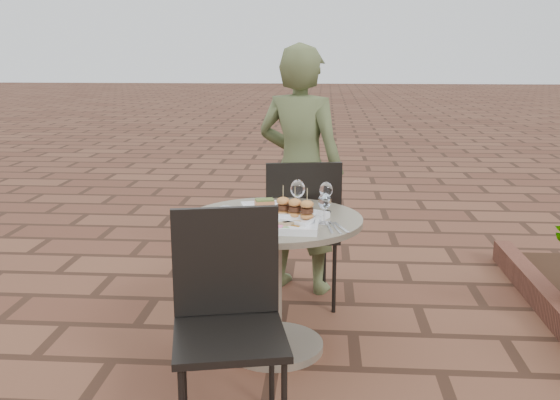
# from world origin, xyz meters

# --- Properties ---
(ground) EXTENTS (60.00, 60.00, 0.00)m
(ground) POSITION_xyz_m (0.00, 0.00, 0.00)
(ground) COLOR brown
(ground) RESTS_ON ground
(cafe_table) EXTENTS (0.90, 0.90, 0.73)m
(cafe_table) POSITION_xyz_m (-0.01, 0.19, 0.48)
(cafe_table) COLOR gray
(cafe_table) RESTS_ON ground
(chair_far) EXTENTS (0.50, 0.50, 0.93)m
(chair_far) POSITION_xyz_m (0.11, 0.77, 0.55)
(chair_far) COLOR black
(chair_far) RESTS_ON ground
(chair_near) EXTENTS (0.52, 0.52, 0.93)m
(chair_near) POSITION_xyz_m (-0.14, -0.52, 0.55)
(chair_near) COLOR black
(chair_near) RESTS_ON ground
(diner) EXTENTS (0.69, 0.57, 1.61)m
(diner) POSITION_xyz_m (0.08, 1.11, 0.80)
(diner) COLOR #4D572F
(diner) RESTS_ON ground
(plate_salmon) EXTENTS (0.28, 0.28, 0.06)m
(plate_salmon) POSITION_xyz_m (-0.07, 0.33, 0.75)
(plate_salmon) COLOR white
(plate_salmon) RESTS_ON cafe_table
(plate_sliders) EXTENTS (0.35, 0.35, 0.17)m
(plate_sliders) POSITION_xyz_m (0.10, 0.14, 0.77)
(plate_sliders) COLOR white
(plate_sliders) RESTS_ON cafe_table
(plate_tuna) EXTENTS (0.29, 0.29, 0.03)m
(plate_tuna) POSITION_xyz_m (0.08, -0.00, 0.75)
(plate_tuna) COLOR white
(plate_tuna) RESTS_ON cafe_table
(wine_glass_right) EXTENTS (0.07, 0.07, 0.15)m
(wine_glass_right) POSITION_xyz_m (0.24, 0.09, 0.84)
(wine_glass_right) COLOR white
(wine_glass_right) RESTS_ON cafe_table
(wine_glass_mid) EXTENTS (0.08, 0.08, 0.18)m
(wine_glass_mid) POSITION_xyz_m (0.11, 0.27, 0.86)
(wine_glass_mid) COLOR white
(wine_glass_mid) RESTS_ON cafe_table
(wine_glass_far) EXTENTS (0.07, 0.07, 0.16)m
(wine_glass_far) POSITION_xyz_m (0.25, 0.31, 0.84)
(wine_glass_far) COLOR white
(wine_glass_far) RESTS_ON cafe_table
(steel_ramekin) EXTENTS (0.06, 0.06, 0.04)m
(steel_ramekin) POSITION_xyz_m (-0.26, 0.22, 0.75)
(steel_ramekin) COLOR silver
(steel_ramekin) RESTS_ON cafe_table
(cutlery_set) EXTENTS (0.16, 0.24, 0.00)m
(cutlery_set) POSITION_xyz_m (0.30, 0.01, 0.73)
(cutlery_set) COLOR silver
(cutlery_set) RESTS_ON cafe_table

